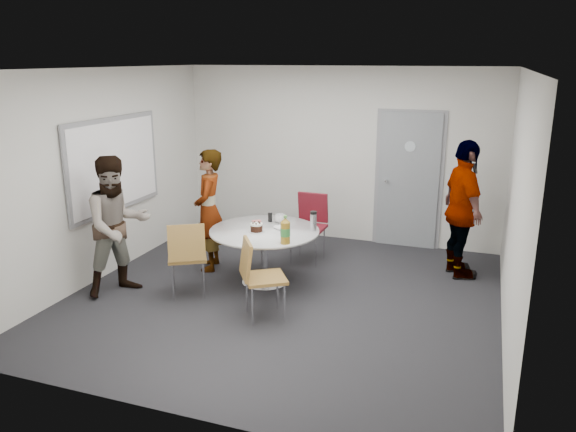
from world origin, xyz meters
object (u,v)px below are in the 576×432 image
at_px(person_main, 209,210).
at_px(table, 267,237).
at_px(door, 408,181).
at_px(whiteboard, 115,165).
at_px(chair_near_right, 257,271).
at_px(person_left, 118,226).
at_px(chair_far, 310,220).
at_px(person_right, 463,210).
at_px(chair_near_left, 187,252).

bearing_deg(person_main, table, 55.77).
bearing_deg(table, door, 56.33).
bearing_deg(whiteboard, table, 3.15).
distance_m(door, table, 2.63).
xyz_separation_m(chair_near_right, person_left, (-1.87, 0.12, 0.29)).
bearing_deg(chair_far, person_right, -177.22).
bearing_deg(person_main, chair_near_right, 26.01).
relative_size(door, whiteboard, 1.12).
distance_m(whiteboard, chair_far, 2.77).
xyz_separation_m(chair_near_right, person_main, (-1.21, 1.22, 0.26)).
bearing_deg(chair_far, whiteboard, 28.47).
xyz_separation_m(table, person_main, (-0.95, 0.27, 0.19)).
height_order(door, chair_far, door).
relative_size(table, person_main, 0.84).
bearing_deg(whiteboard, door, 32.66).
distance_m(door, chair_near_left, 3.64).
xyz_separation_m(chair_near_left, chair_far, (0.98, 1.78, 0.01)).
bearing_deg(person_right, chair_near_left, 97.46).
bearing_deg(person_right, chair_near_right, 112.19).
height_order(door, chair_near_right, door).
xyz_separation_m(chair_near_left, person_main, (-0.20, 0.97, 0.25)).
bearing_deg(chair_near_right, chair_far, 147.42).
bearing_deg(chair_near_right, person_main, -168.72).
height_order(whiteboard, chair_far, whiteboard).
bearing_deg(chair_near_left, table, 12.89).
distance_m(door, whiteboard, 4.25).
height_order(whiteboard, chair_near_right, whiteboard).
distance_m(whiteboard, person_left, 1.07).
xyz_separation_m(chair_near_right, person_right, (2.03, 2.08, 0.35)).
bearing_deg(door, chair_far, -138.06).
height_order(door, person_main, door).
height_order(chair_near_left, person_left, person_left).
height_order(chair_far, person_right, person_right).
relative_size(chair_near_left, person_main, 0.57).
height_order(table, chair_near_right, table).
relative_size(door, chair_near_right, 2.30).
distance_m(whiteboard, person_main, 1.38).
bearing_deg(door, whiteboard, -147.34).
distance_m(table, chair_near_right, 0.99).
bearing_deg(person_left, chair_near_left, -48.62).
xyz_separation_m(door, person_main, (-2.39, -1.90, -0.20)).
xyz_separation_m(door, chair_far, (-1.21, -1.09, -0.44)).
height_order(whiteboard, person_right, whiteboard).
bearing_deg(person_right, door, 15.75).
bearing_deg(table, chair_near_left, -137.02).
xyz_separation_m(door, chair_near_right, (-1.18, -3.12, -0.46)).
distance_m(whiteboard, table, 2.27).
xyz_separation_m(whiteboard, person_main, (1.17, 0.38, -0.62)).
xyz_separation_m(whiteboard, person_left, (0.51, -0.72, -0.59)).
bearing_deg(chair_near_left, whiteboard, 126.78).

